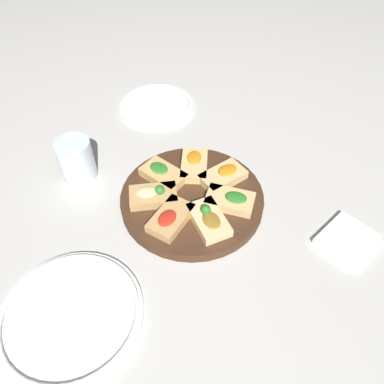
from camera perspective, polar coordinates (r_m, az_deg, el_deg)
The scene contains 13 objects.
ground_plane at distance 0.84m, azimuth 0.00°, elevation -1.53°, with size 3.00×3.00×0.00m, color beige.
serving_board at distance 0.83m, azimuth 0.00°, elevation -1.01°, with size 0.32×0.32×0.02m, color #422819.
focaccia_slice_0 at distance 0.80m, azimuth 5.86°, elevation -1.24°, with size 0.11×0.12×0.03m.
focaccia_slice_1 at distance 0.85m, azimuth 4.68°, elevation 2.52°, with size 0.10×0.06×0.03m.
focaccia_slice_2 at distance 0.88m, azimuth 0.34°, elevation 4.18°, with size 0.11×0.12×0.03m.
focaccia_slice_3 at distance 0.86m, azimuth -4.43°, elevation 2.74°, with size 0.09×0.11×0.03m.
focaccia_slice_4 at distance 0.81m, azimuth -5.92°, elevation -0.51°, with size 0.12×0.10×0.04m.
focaccia_slice_5 at distance 0.77m, azimuth -3.27°, elevation -3.99°, with size 0.12×0.10×0.03m.
focaccia_slice_6 at distance 0.77m, azimuth 2.56°, elevation -4.17°, with size 0.08×0.11×0.04m.
plate_left at distance 0.72m, azimuth -18.01°, elevation -17.30°, with size 0.26×0.26×0.02m.
plate_right at distance 1.12m, azimuth -5.43°, elevation 13.09°, with size 0.21×0.21×0.02m.
water_glass at distance 0.91m, azimuth -17.23°, elevation 4.76°, with size 0.08×0.08×0.10m, color silver.
napkin_stack at distance 0.84m, azimuth 22.57°, elevation -6.69°, with size 0.11×0.09×0.01m, color white.
Camera 1 is at (-0.31, -0.46, 0.64)m, focal length 35.00 mm.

